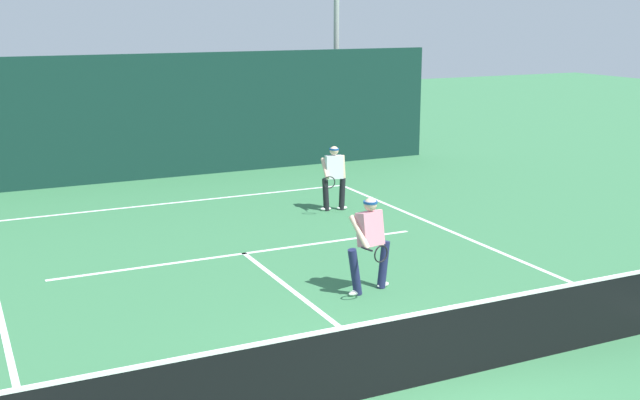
{
  "coord_description": "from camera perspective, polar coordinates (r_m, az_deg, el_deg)",
  "views": [
    {
      "loc": [
        -5.15,
        -7.88,
        4.69
      ],
      "look_at": [
        1.53,
        6.06,
        1.0
      ],
      "focal_mm": 44.52,
      "sensor_mm": 36.0,
      "label": 1
    }
  ],
  "objects": [
    {
      "name": "tennis_net",
      "position": [
        10.29,
        7.04,
        -10.55
      ],
      "size": [
        10.17,
        0.09,
        1.11
      ],
      "color": "#1E4723",
      "rests_on": "ground_plane"
    },
    {
      "name": "court_line_baseline_far",
      "position": [
        20.25,
        -10.17,
        -0.16
      ],
      "size": [
        9.27,
        0.1,
        0.01
      ],
      "primitive_type": "cube",
      "color": "white",
      "rests_on": "ground_plane"
    },
    {
      "name": "player_near",
      "position": [
        13.44,
        3.61,
        -2.93
      ],
      "size": [
        0.93,
        0.88,
        1.65
      ],
      "rotation": [
        0.0,
        0.0,
        3.37
      ],
      "color": "#1E234C",
      "rests_on": "ground_plane"
    },
    {
      "name": "light_pole",
      "position": [
        26.55,
        1.18,
        12.45
      ],
      "size": [
        0.55,
        0.44,
        6.83
      ],
      "color": "#9EA39E",
      "rests_on": "ground_plane"
    },
    {
      "name": "ground_plane",
      "position": [
        10.51,
        6.96,
        -13.17
      ],
      "size": [
        80.0,
        80.0,
        0.0
      ],
      "primitive_type": "plane",
      "color": "#377548"
    },
    {
      "name": "court_line_service",
      "position": [
        15.84,
        -5.46,
        -3.84
      ],
      "size": [
        7.56,
        0.1,
        0.01
      ],
      "primitive_type": "cube",
      "color": "white",
      "rests_on": "ground_plane"
    },
    {
      "name": "tennis_ball",
      "position": [
        13.44,
        13.45,
        -7.23
      ],
      "size": [
        0.07,
        0.07,
        0.07
      ],
      "primitive_type": "sphere",
      "color": "#D1E033",
      "rests_on": "ground_plane"
    },
    {
      "name": "court_line_centre",
      "position": [
        13.08,
        -0.63,
        -7.56
      ],
      "size": [
        0.1,
        6.4,
        0.01
      ],
      "primitive_type": "cube",
      "color": "white",
      "rests_on": "ground_plane"
    },
    {
      "name": "player_far",
      "position": [
        18.97,
        1.01,
        1.77
      ],
      "size": [
        0.87,
        0.88,
        1.57
      ],
      "rotation": [
        0.0,
        0.0,
        2.94
      ],
      "color": "black",
      "rests_on": "ground_plane"
    },
    {
      "name": "back_fence_windscreen",
      "position": [
        22.97,
        -12.5,
        5.81
      ],
      "size": [
        18.27,
        0.12,
        3.54
      ],
      "primitive_type": "cube",
      "color": "#103129",
      "rests_on": "ground_plane"
    }
  ]
}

